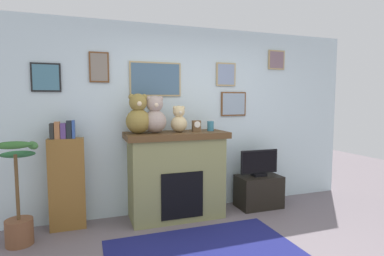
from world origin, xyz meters
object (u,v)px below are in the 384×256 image
Objects in this scene: teddy_bear_grey at (138,116)px; teddy_bear_cream at (179,120)px; teddy_bear_brown at (155,116)px; tv_stand at (259,191)px; potted_plant at (18,204)px; fireplace at (176,174)px; television at (259,163)px; candle_jar at (210,126)px; bookshelf at (67,180)px; mantel_clock at (196,126)px.

teddy_bear_grey is 1.44× the size of teddy_bear_cream.
teddy_bear_grey is at bearing -179.99° from teddy_bear_brown.
tv_stand is 1.26× the size of teddy_bear_grey.
potted_plant is 2.30× the size of teddy_bear_grey.
potted_plant is 3.11m from tv_stand.
fireplace is at bearing 152.32° from teddy_bear_cream.
potted_plant is 1.65m from teddy_bear_grey.
tv_stand is (1.26, -0.03, -0.35)m from fireplace.
television is (0.00, -0.00, 0.42)m from tv_stand.
candle_jar is 0.27× the size of teddy_bear_grey.
fireplace is at bearing 178.70° from tv_stand.
fireplace is 0.84m from teddy_bear_brown.
candle_jar is at bearing 179.09° from television.
bookshelf is 2.65× the size of teddy_bear_grey.
fireplace is 0.70m from mantel_clock.
candle_jar is (2.33, 0.18, 0.77)m from potted_plant.
candle_jar is at bearing -2.09° from fireplace.
teddy_bear_grey is at bearing -5.94° from bookshelf.
teddy_bear_cream reaches higher than television.
television is at bearing -90.00° from tv_stand.
mantel_clock is (-0.98, 0.01, 0.58)m from television.
teddy_bear_brown is at bearing 179.57° from television.
candle_jar is 0.46m from teddy_bear_cream.
mantel_clock reaches higher than candle_jar.
bookshelf is at bearing 176.33° from teddy_bear_cream.
teddy_bear_grey is (-1.75, 0.01, 0.73)m from television.
teddy_bear_grey is at bearing -179.98° from teddy_bear_cream.
potted_plant is 2.27m from mantel_clock.
teddy_bear_brown reaches higher than candle_jar.
tv_stand is at bearing 90.00° from television.
potted_plant is at bearing -174.48° from teddy_bear_cream.
teddy_bear_grey is at bearing 7.67° from potted_plant.
mantel_clock is at bearing -179.60° from candle_jar.
teddy_bear_cream is (-0.24, 0.00, 0.08)m from mantel_clock.
tv_stand is 0.42m from television.
teddy_bear_brown is 0.33m from teddy_bear_cream.
mantel_clock is at bearing 4.86° from potted_plant.
teddy_bear_grey is at bearing 179.62° from television.
teddy_bear_brown is at bearing -4.78° from bookshelf.
teddy_bear_cream is (0.53, 0.00, -0.07)m from teddy_bear_grey.
potted_plant is 7.76× the size of mantel_clock.
fireplace is 1.86m from potted_plant.
bookshelf is 0.58m from potted_plant.
potted_plant is at bearing -176.84° from tv_stand.
candle_jar is at bearing 179.19° from tv_stand.
teddy_bear_grey is (-0.98, -0.00, 0.16)m from candle_jar.
tv_stand is 1.63m from teddy_bear_cream.
candle_jar reaches higher than television.
teddy_bear_grey reaches higher than potted_plant.
candle_jar is (-0.77, 0.01, 0.57)m from television.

